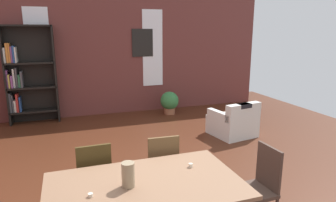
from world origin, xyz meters
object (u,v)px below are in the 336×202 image
Objects in this scene: dining_chair_head_right at (259,185)px; dining_chair_far_left at (94,178)px; bookshelf_tall at (26,75)px; armchair_white at (234,123)px; potted_plant_by_shelf at (170,102)px; vase_on_table at (128,175)px; dining_table at (145,191)px; dining_chair_far_right at (162,167)px.

dining_chair_far_left is at bearing 155.68° from dining_chair_head_right.
bookshelf_tall is at bearing 118.65° from dining_chair_head_right.
armchair_white is 1.54× the size of potted_plant_by_shelf.
dining_table is at bearing 0.00° from vase_on_table.
bookshelf_tall is at bearing 174.00° from potted_plant_by_shelf.
dining_table is 5.37m from bookshelf_tall.
vase_on_table is 1.03m from dining_chair_far_right.
bookshelf_tall reaches higher than vase_on_table.
dining_chair_far_right is 4.28m from potted_plant_by_shelf.
armchair_white is (2.79, 2.74, -0.60)m from vase_on_table.
vase_on_table reaches higher than dining_chair_far_right.
armchair_white is at bearing 32.82° from dining_chair_far_left.
potted_plant_by_shelf is at bearing -6.00° from bookshelf_tall.
dining_table is 3.07× the size of potted_plant_by_shelf.
dining_chair_head_right is (1.70, -0.77, 0.00)m from dining_chair_far_left.
dining_chair_far_left is 1.03× the size of armchair_white.
vase_on_table is 3.96m from armchair_white.
dining_table is 1.30m from dining_chair_head_right.
dining_chair_far_left is at bearing -120.21° from potted_plant_by_shelf.
dining_chair_head_right is 0.41× the size of bookshelf_tall.
potted_plant_by_shelf is at bearing 69.34° from dining_chair_far_right.
armchair_white is (4.14, -2.39, -0.88)m from bookshelf_tall.
dining_chair_head_right reaches higher than armchair_white.
dining_chair_far_left reaches higher than armchair_white.
vase_on_table reaches higher than dining_chair_head_right.
dining_chair_head_right is (0.88, -0.77, 0.00)m from dining_chair_far_right.
armchair_white is (2.63, 2.74, -0.41)m from dining_table.
dining_chair_far_right is at bearing 53.64° from vase_on_table.
dining_table is at bearing -133.91° from armchair_white.
dining_chair_far_right is at bearing -138.57° from armchair_white.
armchair_white reaches higher than potted_plant_by_shelf.
dining_chair_far_right reaches higher than dining_table.
armchair_white is at bearing -70.58° from potted_plant_by_shelf.
dining_chair_far_right is 1.17m from dining_chair_head_right.
dining_table is 3.82m from armchair_white.
potted_plant_by_shelf is at bearing 82.53° from dining_chair_head_right.
armchair_white is at bearing 46.09° from dining_table.
vase_on_table is 0.25× the size of dining_chair_head_right.
dining_table is at bearing -179.88° from dining_chair_head_right.
dining_chair_head_right is at bearing 0.12° from dining_table.
dining_table is 7.74× the size of vase_on_table.
bookshelf_tall is at bearing 104.15° from dining_chair_far_left.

